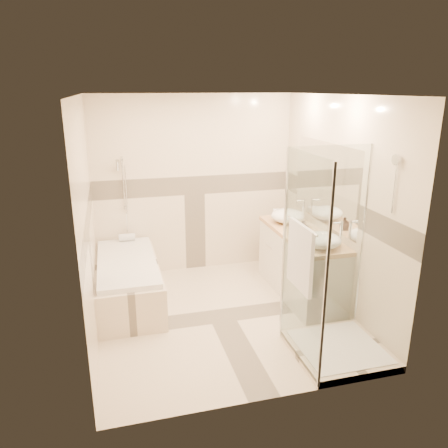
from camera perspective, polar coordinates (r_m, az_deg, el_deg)
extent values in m
cube|color=beige|center=(5.25, -0.36, -11.93)|extent=(2.80, 3.00, 0.01)
cube|color=silver|center=(4.58, -0.42, 16.59)|extent=(2.80, 3.00, 0.01)
cube|color=beige|center=(6.19, -3.90, 5.06)|extent=(2.80, 0.01, 2.50)
cube|color=beige|center=(3.41, 5.99, -5.45)|extent=(2.80, 0.01, 2.50)
cube|color=beige|center=(4.63, -17.45, 0.04)|extent=(0.01, 3.00, 2.50)
cube|color=beige|center=(5.28, 14.54, 2.37)|extent=(0.01, 3.00, 2.50)
cube|color=white|center=(5.49, 13.03, 5.18)|extent=(0.01, 1.60, 1.00)
cylinder|color=silver|center=(6.03, -13.01, 5.29)|extent=(0.02, 0.02, 0.70)
cube|color=beige|center=(5.59, -12.40, -7.55)|extent=(0.75, 1.70, 0.50)
cube|color=white|center=(5.48, -12.59, -4.89)|extent=(0.69, 1.60, 0.06)
ellipsoid|color=white|center=(5.50, -12.55, -5.37)|extent=(0.56, 1.40, 0.16)
cube|color=silver|center=(5.68, 9.95, -5.32)|extent=(0.55, 1.60, 0.80)
cylinder|color=silver|center=(5.18, 8.94, -5.78)|extent=(0.01, 0.24, 0.01)
cylinder|color=silver|center=(5.86, 5.83, -2.84)|extent=(0.01, 0.24, 0.01)
cube|color=tan|center=(5.53, 10.18, -1.26)|extent=(0.57, 1.62, 0.05)
cube|color=beige|center=(4.72, 14.74, -15.67)|extent=(0.90, 0.90, 0.08)
cube|color=white|center=(4.69, 14.78, -15.21)|extent=(0.80, 0.80, 0.01)
cube|color=white|center=(4.07, 10.33, -4.99)|extent=(0.01, 0.90, 2.00)
cube|color=white|center=(4.63, 13.02, -2.37)|extent=(0.90, 0.01, 2.00)
cylinder|color=silver|center=(3.70, 13.19, -7.53)|extent=(0.03, 0.03, 2.00)
cylinder|color=silver|center=(4.45, 7.83, -2.89)|extent=(0.03, 0.03, 2.00)
cylinder|color=silver|center=(4.85, 17.71, -1.83)|extent=(0.03, 0.03, 2.00)
cylinder|color=silver|center=(4.26, 21.59, 7.83)|extent=(0.03, 0.10, 0.10)
cylinder|color=silver|center=(3.93, 10.14, -0.19)|extent=(0.02, 0.60, 0.02)
cube|color=silver|center=(4.03, 9.91, -4.26)|extent=(0.04, 0.48, 0.62)
ellipsoid|color=white|center=(5.86, 8.32, 1.07)|extent=(0.44, 0.44, 0.18)
ellipsoid|color=white|center=(5.01, 12.72, -2.07)|extent=(0.42, 0.42, 0.17)
cylinder|color=silver|center=(5.94, 10.34, 1.79)|extent=(0.03, 0.03, 0.30)
cylinder|color=silver|center=(5.88, 9.94, 2.97)|extent=(0.11, 0.03, 0.03)
cylinder|color=silver|center=(5.10, 15.01, -1.19)|extent=(0.03, 0.03, 0.29)
cylinder|color=silver|center=(5.04, 14.61, 0.10)|extent=(0.10, 0.02, 0.02)
imported|color=black|center=(5.43, 10.35, -0.43)|extent=(0.09, 0.09, 0.16)
imported|color=black|center=(5.45, 10.29, -0.41)|extent=(0.15, 0.15, 0.16)
cube|color=silver|center=(6.14, 7.24, 1.36)|extent=(0.18, 0.26, 0.08)
cylinder|color=silver|center=(6.12, -12.56, -1.71)|extent=(0.22, 0.10, 0.10)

